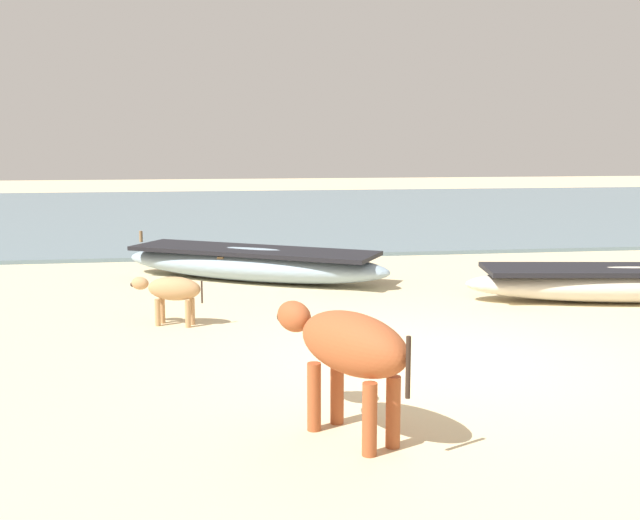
{
  "coord_description": "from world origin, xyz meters",
  "views": [
    {
      "loc": [
        -2.56,
        -7.75,
        2.36
      ],
      "look_at": [
        -0.88,
        3.35,
        0.6
      ],
      "focal_mm": 42.9,
      "sensor_mm": 36.0,
      "label": 1
    }
  ],
  "objects_px": {
    "cow_adult_rust": "(348,347)",
    "calf_near_tan": "(172,290)",
    "fishing_boat_3": "(631,283)",
    "fishing_boat_0": "(253,263)"
  },
  "relations": [
    {
      "from": "cow_adult_rust",
      "to": "calf_near_tan",
      "type": "height_order",
      "value": "cow_adult_rust"
    },
    {
      "from": "fishing_boat_3",
      "to": "cow_adult_rust",
      "type": "xyz_separation_m",
      "value": [
        -5.11,
        -4.52,
        0.46
      ]
    },
    {
      "from": "fishing_boat_3",
      "to": "calf_near_tan",
      "type": "xyz_separation_m",
      "value": [
        -6.65,
        -0.5,
        0.18
      ]
    },
    {
      "from": "fishing_boat_0",
      "to": "fishing_boat_3",
      "type": "distance_m",
      "value": 5.99
    },
    {
      "from": "cow_adult_rust",
      "to": "fishing_boat_3",
      "type": "bearing_deg",
      "value": -79.39
    },
    {
      "from": "calf_near_tan",
      "to": "cow_adult_rust",
      "type": "bearing_deg",
      "value": 130.6
    },
    {
      "from": "fishing_boat_3",
      "to": "cow_adult_rust",
      "type": "relative_size",
      "value": 3.39
    },
    {
      "from": "fishing_boat_0",
      "to": "calf_near_tan",
      "type": "height_order",
      "value": "fishing_boat_0"
    },
    {
      "from": "cow_adult_rust",
      "to": "calf_near_tan",
      "type": "relative_size",
      "value": 1.54
    },
    {
      "from": "fishing_boat_0",
      "to": "fishing_boat_3",
      "type": "xyz_separation_m",
      "value": [
        5.43,
        -2.55,
        -0.02
      ]
    }
  ]
}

